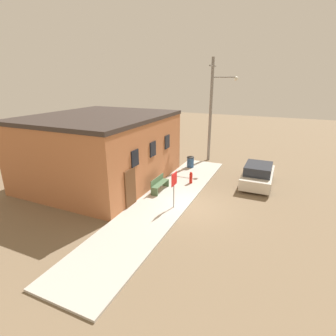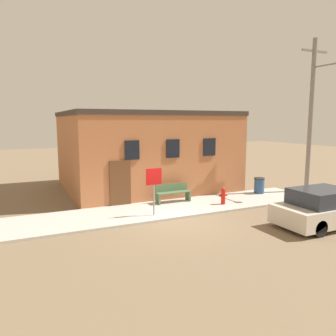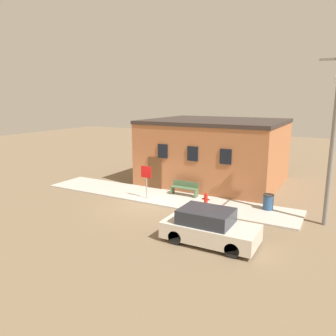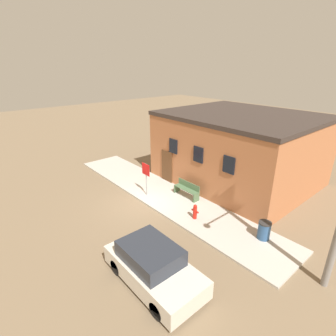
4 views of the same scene
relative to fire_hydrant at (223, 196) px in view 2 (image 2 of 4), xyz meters
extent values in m
plane|color=#7A664C|center=(-3.06, -0.99, -0.50)|extent=(80.00, 80.00, 0.00)
cube|color=#BCB7AD|center=(-3.06, 0.48, -0.44)|extent=(16.15, 2.94, 0.10)
cube|color=#B26B42|center=(-1.71, 5.84, 1.64)|extent=(9.06, 7.77, 4.28)
cube|color=#382D28|center=(-1.71, 5.84, 3.90)|extent=(9.16, 7.87, 0.24)
cube|color=black|center=(-3.82, 1.92, 2.16)|extent=(0.70, 0.08, 0.90)
cube|color=black|center=(-1.71, 1.92, 2.16)|extent=(0.70, 0.08, 0.90)
cube|color=black|center=(0.41, 1.92, 2.16)|extent=(0.70, 0.08, 0.90)
cube|color=brown|center=(-4.43, 1.92, 0.60)|extent=(1.00, 0.08, 2.20)
cylinder|color=red|center=(0.00, 0.00, -0.07)|extent=(0.20, 0.20, 0.64)
sphere|color=red|center=(0.00, 0.00, 0.30)|extent=(0.18, 0.18, 0.18)
cylinder|color=red|center=(-0.16, 0.00, 0.03)|extent=(0.11, 0.09, 0.09)
cylinder|color=red|center=(0.16, 0.00, 0.03)|extent=(0.11, 0.09, 0.09)
cylinder|color=gray|center=(-3.68, -0.31, 0.60)|extent=(0.06, 0.06, 1.98)
cube|color=red|center=(-3.68, -0.33, 1.24)|extent=(0.69, 0.02, 0.69)
cube|color=#4C6B47|center=(-2.79, 1.32, -0.16)|extent=(0.08, 0.44, 0.47)
cube|color=#4C6B47|center=(-1.17, 1.32, -0.16)|extent=(0.08, 0.44, 0.47)
cube|color=#4C6B47|center=(-1.98, 1.32, 0.10)|extent=(1.70, 0.44, 0.04)
cube|color=#4C6B47|center=(-1.98, 1.52, 0.30)|extent=(1.70, 0.04, 0.36)
cylinder|color=#2D517F|center=(3.14, 1.15, 0.00)|extent=(0.54, 0.54, 0.78)
cylinder|color=#2D2D2D|center=(3.14, 1.15, 0.42)|extent=(0.57, 0.57, 0.06)
cylinder|color=gray|center=(5.97, 0.50, 3.68)|extent=(0.24, 0.24, 8.34)
cylinder|color=gray|center=(5.97, -0.44, 6.34)|extent=(0.08, 1.87, 0.08)
cube|color=gray|center=(5.97, 0.50, 7.18)|extent=(1.80, 0.10, 0.10)
cylinder|color=black|center=(3.09, -3.22, -0.19)|extent=(0.60, 0.20, 0.60)
cylinder|color=black|center=(0.64, -3.22, -0.19)|extent=(0.60, 0.20, 0.60)
cylinder|color=black|center=(0.64, -4.88, -0.19)|extent=(0.60, 0.20, 0.60)
cube|color=beige|center=(1.86, -4.05, 0.02)|extent=(3.95, 1.85, 0.70)
cube|color=#282D38|center=(1.66, -4.05, 0.66)|extent=(2.17, 1.63, 0.59)
camera|label=1|loc=(-15.47, -5.27, 6.24)|focal=28.00mm
camera|label=2|loc=(-8.77, -12.53, 3.50)|focal=35.00mm
camera|label=3|loc=(6.49, -16.20, 5.49)|focal=35.00mm
camera|label=4|loc=(7.78, -8.46, 6.92)|focal=28.00mm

